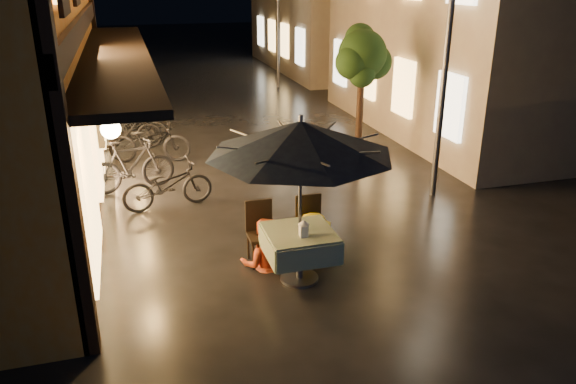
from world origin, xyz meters
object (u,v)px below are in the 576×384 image
object	(u,v)px
streetlamp_near	(447,47)
patio_umbrella	(301,138)
cafe_table	(300,243)
table_lantern	(304,227)
bicycle_0	(168,185)
person_yellow	(314,215)
person_orange	(263,220)

from	to	relation	value
streetlamp_near	patio_umbrella	size ratio (longest dim) A/B	1.64
streetlamp_near	cafe_table	world-z (taller)	streetlamp_near
cafe_table	streetlamp_near	bearing A→B (deg)	34.61
table_lantern	bicycle_0	distance (m)	3.85
patio_umbrella	person_yellow	distance (m)	1.55
cafe_table	patio_umbrella	world-z (taller)	patio_umbrella
table_lantern	person_yellow	bearing A→B (deg)	61.53
patio_umbrella	person_yellow	size ratio (longest dim) A/B	1.72
streetlamp_near	person_yellow	xyz separation A→B (m)	(-3.22, -1.95, -2.17)
cafe_table	bicycle_0	size ratio (longest dim) A/B	0.57
table_lantern	person_yellow	size ratio (longest dim) A/B	0.17
streetlamp_near	patio_umbrella	world-z (taller)	streetlamp_near
streetlamp_near	cafe_table	xyz separation A→B (m)	(-3.61, -2.49, -2.33)
table_lantern	cafe_table	bearing A→B (deg)	90.00
streetlamp_near	person_orange	distance (m)	4.94
streetlamp_near	bicycle_0	distance (m)	5.81
cafe_table	patio_umbrella	xyz separation A→B (m)	(0.00, 0.00, 1.56)
streetlamp_near	table_lantern	xyz separation A→B (m)	(-3.61, -2.67, -2.00)
streetlamp_near	person_orange	bearing A→B (deg)	-154.24
person_orange	person_yellow	xyz separation A→B (m)	(0.78, -0.02, -0.01)
person_orange	patio_umbrella	bearing A→B (deg)	136.27
person_yellow	bicycle_0	xyz separation A→B (m)	(-1.98, 2.76, -0.30)
patio_umbrella	person_yellow	xyz separation A→B (m)	(0.39, 0.54, -1.40)
streetlamp_near	bicycle_0	xyz separation A→B (m)	(-5.20, 0.81, -2.46)
table_lantern	person_yellow	distance (m)	0.83
streetlamp_near	patio_umbrella	distance (m)	4.45
table_lantern	person_yellow	world-z (taller)	person_yellow
cafe_table	table_lantern	size ratio (longest dim) A/B	3.96
cafe_table	bicycle_0	bearing A→B (deg)	115.83
patio_umbrella	cafe_table	bearing A→B (deg)	-153.43
cafe_table	bicycle_0	distance (m)	3.66
bicycle_0	person_orange	bearing A→B (deg)	-166.14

